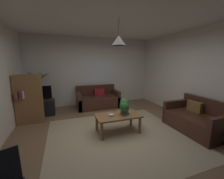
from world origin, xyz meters
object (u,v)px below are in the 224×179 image
book_on_table_1 (111,115)px  remote_on_table_0 (125,114)px  couch_under_window (98,100)px  potted_plant_on_table (124,106)px  pendant_lamp (119,40)px  tv (39,93)px  couch_right_side (196,120)px  book_on_table_0 (112,116)px  coffee_table (118,118)px  bookshelf_corner (29,99)px  remote_on_table_1 (127,113)px  tv_stand (40,108)px  potted_palm_corner (41,93)px

book_on_table_1 → remote_on_table_0: (0.36, -0.02, -0.02)m
couch_under_window → potted_plant_on_table: bearing=-86.6°
pendant_lamp → tv: bearing=136.2°
potted_plant_on_table → couch_under_window: bearing=93.4°
couch_right_side → book_on_table_0: bearing=-105.0°
coffee_table → bookshelf_corner: 2.58m
remote_on_table_1 → bookshelf_corner: (-2.44, 1.33, 0.23)m
couch_right_side → remote_on_table_0: (-1.76, 0.55, 0.20)m
remote_on_table_1 → tv_stand: 2.96m
couch_right_side → tv_stand: 4.65m
remote_on_table_0 → potted_palm_corner: potted_palm_corner is taller
coffee_table → remote_on_table_1: bearing=5.4°
couch_right_side → potted_plant_on_table: size_ratio=3.59×
remote_on_table_0 → potted_plant_on_table: 0.20m
remote_on_table_1 → bookshelf_corner: size_ratio=0.11×
couch_right_side → coffee_table: bearing=-106.7°
book_on_table_1 → pendant_lamp: 1.74m
tv_stand → tv: bearing=-90.0°
couch_under_window → remote_on_table_0: couch_under_window is taller
remote_on_table_0 → coffee_table: bearing=37.3°
couch_under_window → couch_right_side: 3.36m
remote_on_table_1 → potted_plant_on_table: size_ratio=0.40×
couch_under_window → bookshelf_corner: 2.38m
coffee_table → remote_on_table_1: 0.28m
book_on_table_1 → tv: size_ratio=0.15×
couch_under_window → bookshelf_corner: bookshelf_corner is taller
coffee_table → remote_on_table_0: bearing=-10.9°
book_on_table_1 → couch_under_window: bearing=84.7°
tv_stand → pendant_lamp: size_ratio=1.54×
couch_right_side → book_on_table_1: size_ratio=12.28×
tv → bookshelf_corner: 0.59m
tv_stand → potted_palm_corner: 0.65m
tv_stand → bookshelf_corner: (-0.19, -0.58, 0.45)m
couch_right_side → potted_plant_on_table: bearing=-107.0°
book_on_table_0 → book_on_table_1: bearing=170.9°
couch_under_window → remote_on_table_0: size_ratio=9.85×
potted_palm_corner → pendant_lamp: (2.01, -2.45, 1.58)m
coffee_table → book_on_table_1: bearing=-175.6°
coffee_table → book_on_table_0: 0.20m
remote_on_table_0 → potted_palm_corner: size_ratio=0.11×
tv_stand → couch_right_side: bearing=-32.7°
book_on_table_0 → bookshelf_corner: bearing=145.6°
tv_stand → bookshelf_corner: 0.76m
remote_on_table_0 → potted_plant_on_table: bearing=62.3°
potted_palm_corner → pendant_lamp: 3.54m
potted_plant_on_table → tv: size_ratio=0.52×
couch_under_window → book_on_table_0: bearing=-95.0°
couch_right_side → remote_on_table_0: bearing=-107.3°
pendant_lamp → book_on_table_0: bearing=-174.7°
couch_under_window → couch_right_side: (1.91, -2.77, 0.00)m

